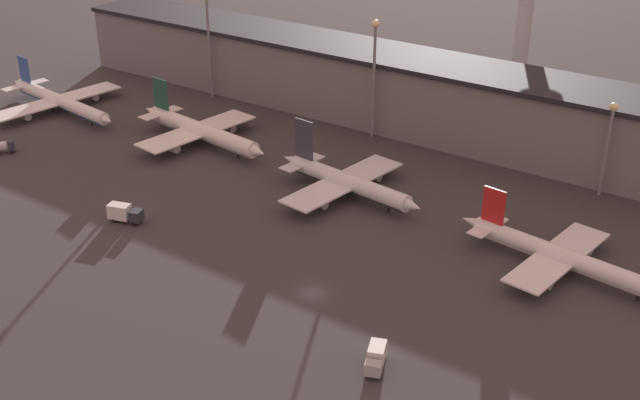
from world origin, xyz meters
The scene contains 13 objects.
ground centered at (0.00, 0.00, 0.00)m, with size 600.00×600.00×0.00m, color #383538.
terminal_building centered at (0.00, 76.55, 9.31)m, with size 258.78×20.46×18.50m.
airplane_0 centered at (-106.33, 33.15, 2.97)m, with size 46.92×37.07×11.85m.
airplane_1 centered at (-60.18, 38.10, 3.39)m, with size 43.67×32.26×13.25m.
airplane_2 centered at (-15.69, 34.47, 3.22)m, with size 37.50×32.04×13.90m.
airplane_3 centered at (32.38, 30.96, 2.89)m, with size 43.25×28.02×11.51m.
service_vehicle_0 centered at (-45.24, -0.35, 2.01)m, with size 7.32×4.43×3.64m.
service_vehicle_1 centered at (19.16, -10.82, 1.87)m, with size 4.45×6.47×3.36m.
service_vehicle_2 centered at (-94.28, 7.34, 1.71)m, with size 4.52×5.03×3.01m.
lamp_post_0 centered at (-81.32, 65.70, 17.75)m, with size 1.80×1.80×28.37m.
lamp_post_1 centered at (-28.62, 65.70, 18.15)m, with size 1.80×1.80×29.12m.
lamp_post_2 centered at (27.73, 65.70, 13.36)m, with size 1.80×1.80×20.45m.
control_tower centered at (-14.93, 124.15, 23.37)m, with size 9.00×9.00×40.05m.
Camera 1 is at (66.50, -92.75, 74.83)m, focal length 45.00 mm.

